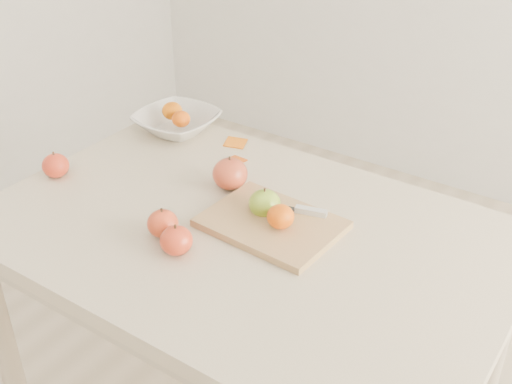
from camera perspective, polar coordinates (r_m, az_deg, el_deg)
The scene contains 14 objects.
table at distance 1.53m, azimuth -1.06°, elevation -6.22°, with size 1.20×0.80×0.75m.
cutting_board at distance 1.47m, azimuth 1.39°, elevation -2.84°, with size 0.30×0.22×0.02m, color tan.
board_tangerine at distance 1.43m, azimuth 2.19°, elevation -2.20°, with size 0.06×0.06×0.05m, color #DF5907.
fruit_bowl at distance 1.92m, azimuth -7.04°, elevation 6.17°, with size 0.23×0.23×0.06m, color silver.
bowl_tangerine_near at distance 1.93m, azimuth -7.46°, elevation 7.17°, with size 0.06×0.06×0.05m, color #D36707.
bowl_tangerine_far at distance 1.88m, azimuth -6.68°, elevation 6.47°, with size 0.05×0.05×0.05m, color #E34408.
orange_peel_a at distance 1.84m, azimuth -1.84°, elevation 4.28°, with size 0.06×0.04×0.00m, color orange.
orange_peel_b at distance 1.75m, azimuth -1.68°, elevation 2.85°, with size 0.04×0.04×0.00m, color #C64B0E.
paring_knife at distance 1.49m, azimuth 4.38°, elevation -1.64°, with size 0.17×0.07×0.01m.
apple_green at distance 1.50m, azimuth 0.78°, elevation -1.04°, with size 0.08×0.08×0.07m, color #5B9113.
apple_red_e at distance 1.39m, azimuth -7.10°, elevation -4.29°, with size 0.07×0.07×0.06m, color maroon.
apple_red_c at distance 1.44m, azimuth -8.29°, elevation -2.79°, with size 0.07×0.07×0.06m, color #970906.
apple_red_d at distance 1.74m, azimuth -17.39°, elevation 2.26°, with size 0.07×0.07×0.06m, color #A60809.
apple_red_a at distance 1.61m, azimuth -2.32°, elevation 1.63°, with size 0.09×0.09×0.08m, color maroon.
Camera 1 is at (0.71, -0.99, 1.58)m, focal length 45.00 mm.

